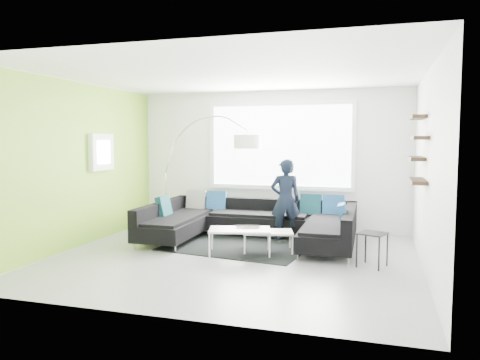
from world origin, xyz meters
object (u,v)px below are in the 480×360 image
object	(u,v)px
laptop	(248,227)
sectional_sofa	(250,223)
side_table	(372,250)
person	(285,200)
coffee_table	(254,240)
arc_lamp	(165,173)

from	to	relation	value
laptop	sectional_sofa	bearing A→B (deg)	90.02
side_table	person	world-z (taller)	person
side_table	coffee_table	bearing A→B (deg)	170.55
coffee_table	side_table	bearing A→B (deg)	-24.97
side_table	sectional_sofa	bearing A→B (deg)	153.95
arc_lamp	person	distance (m)	2.59
side_table	person	distance (m)	2.14
laptop	arc_lamp	bearing A→B (deg)	133.30
person	laptop	bearing A→B (deg)	51.29
coffee_table	person	bearing A→B (deg)	59.35
coffee_table	side_table	world-z (taller)	side_table
sectional_sofa	arc_lamp	size ratio (longest dim) A/B	1.60
sectional_sofa	arc_lamp	xyz separation A→B (m)	(-1.98, 0.70, 0.80)
coffee_table	person	xyz separation A→B (m)	(0.29, 1.09, 0.54)
sectional_sofa	coffee_table	world-z (taller)	sectional_sofa
sectional_sofa	person	world-z (taller)	person
sectional_sofa	coffee_table	distance (m)	0.78
sectional_sofa	side_table	world-z (taller)	sectional_sofa
sectional_sofa	laptop	size ratio (longest dim) A/B	8.61
arc_lamp	side_table	distance (m)	4.52
arc_lamp	person	world-z (taller)	arc_lamp
person	laptop	xyz separation A→B (m)	(-0.39, -1.13, -0.32)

